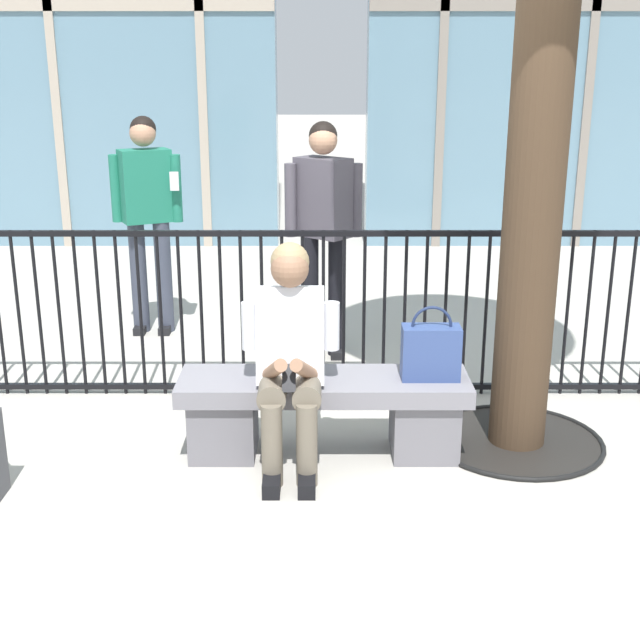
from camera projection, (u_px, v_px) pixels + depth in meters
name	position (u px, v px, depth m)	size (l,w,h in m)	color
ground_plane	(320.00, 452.00, 4.77)	(60.00, 60.00, 0.00)	#B2ADA3
stone_bench	(320.00, 408.00, 4.69)	(1.60, 0.44, 0.45)	slate
seated_person_with_phone	(286.00, 351.00, 4.45)	(0.52, 0.66, 1.21)	#6B6051
handbag_on_bench	(427.00, 351.00, 4.58)	(0.32, 0.15, 0.41)	#33477F
bystander_at_railing	(143.00, 209.00, 6.60)	(0.55, 0.36, 1.71)	#383D4C
bystander_further_back	(319.00, 222.00, 6.06)	(0.55, 0.41, 1.71)	black
plaza_railing	(319.00, 313.00, 5.44)	(7.36, 0.04, 1.10)	black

